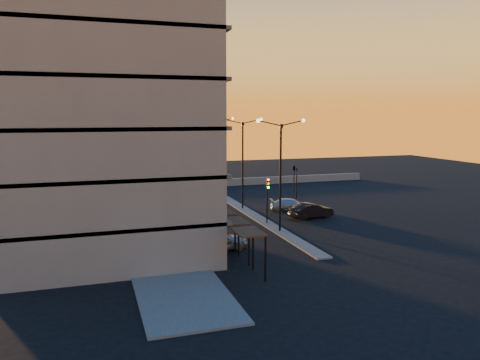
% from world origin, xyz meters
% --- Properties ---
extents(ground, '(120.00, 120.00, 0.00)m').
position_xyz_m(ground, '(0.00, 0.00, 0.00)').
color(ground, black).
rests_on(ground, ground).
extents(sidewalk_west, '(5.00, 40.00, 0.12)m').
position_xyz_m(sidewalk_west, '(-10.50, 4.00, 0.06)').
color(sidewalk_west, '#52524F').
rests_on(sidewalk_west, ground).
extents(median, '(1.20, 36.00, 0.12)m').
position_xyz_m(median, '(0.00, 10.00, 0.06)').
color(median, '#52524F').
rests_on(median, ground).
extents(parapet, '(44.00, 0.50, 1.00)m').
position_xyz_m(parapet, '(2.00, 26.00, 0.50)').
color(parapet, slate).
rests_on(parapet, ground).
extents(building, '(14.35, 17.08, 25.00)m').
position_xyz_m(building, '(-14.00, 0.03, 11.91)').
color(building, slate).
rests_on(building, ground).
extents(streetlamp_near, '(4.32, 0.32, 9.51)m').
position_xyz_m(streetlamp_near, '(0.00, 0.00, 5.59)').
color(streetlamp_near, black).
rests_on(streetlamp_near, ground).
extents(streetlamp_mid, '(4.32, 0.32, 9.51)m').
position_xyz_m(streetlamp_mid, '(0.00, 10.00, 5.59)').
color(streetlamp_mid, black).
rests_on(streetlamp_mid, ground).
extents(streetlamp_far, '(4.32, 0.32, 9.51)m').
position_xyz_m(streetlamp_far, '(0.00, 20.00, 5.59)').
color(streetlamp_far, black).
rests_on(streetlamp_far, ground).
extents(traffic_light_main, '(0.28, 0.44, 4.25)m').
position_xyz_m(traffic_light_main, '(0.00, 2.87, 2.89)').
color(traffic_light_main, black).
rests_on(traffic_light_main, ground).
extents(signal_east_a, '(0.13, 0.16, 3.60)m').
position_xyz_m(signal_east_a, '(8.00, 14.00, 1.93)').
color(signal_east_a, black).
rests_on(signal_east_a, ground).
extents(signal_east_b, '(0.42, 1.99, 3.60)m').
position_xyz_m(signal_east_b, '(9.50, 18.00, 3.10)').
color(signal_east_b, black).
rests_on(signal_east_b, ground).
extents(car_hatchback, '(4.67, 2.07, 1.56)m').
position_xyz_m(car_hatchback, '(-6.49, -3.48, 0.78)').
color(car_hatchback, '#989A9F').
rests_on(car_hatchback, ground).
extents(car_sedan, '(4.58, 2.27, 1.44)m').
position_xyz_m(car_sedan, '(4.96, 4.04, 0.72)').
color(car_sedan, black).
rests_on(car_sedan, ground).
extents(car_wagon, '(4.64, 2.76, 1.26)m').
position_xyz_m(car_wagon, '(4.50, 7.68, 0.63)').
color(car_wagon, '#B1B2B9').
rests_on(car_wagon, ground).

